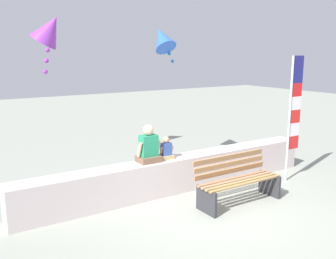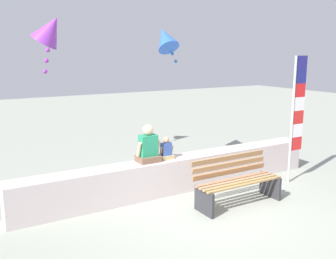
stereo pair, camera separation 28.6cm
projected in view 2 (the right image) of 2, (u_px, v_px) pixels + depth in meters
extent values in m
plane|color=gray|center=(217.00, 213.00, 6.66)|extent=(40.00, 40.00, 0.00)
cube|color=#C1B1B1|center=(178.00, 174.00, 7.73)|extent=(6.67, 0.50, 0.70)
cube|color=#9C7848|center=(246.00, 184.00, 6.80)|extent=(1.72, 0.08, 0.03)
cube|color=#A1814D|center=(241.00, 183.00, 6.89)|extent=(1.72, 0.08, 0.03)
cube|color=#A47D5A|center=(237.00, 181.00, 6.99)|extent=(1.72, 0.08, 0.03)
cube|color=#A5704C|center=(233.00, 179.00, 7.08)|extent=(1.72, 0.08, 0.03)
cube|color=#A27147|center=(230.00, 171.00, 7.15)|extent=(1.72, 0.05, 0.10)
cube|color=#A77C51|center=(229.00, 165.00, 7.14)|extent=(1.72, 0.05, 0.10)
cube|color=#9A714A|center=(229.00, 158.00, 7.14)|extent=(1.72, 0.05, 0.10)
cube|color=#2D2D33|center=(204.00, 202.00, 6.59)|extent=(0.05, 0.53, 0.45)
cube|color=#2D2D33|center=(270.00, 186.00, 7.38)|extent=(0.05, 0.53, 0.45)
cube|color=brown|center=(148.00, 159.00, 7.34)|extent=(0.43, 0.35, 0.12)
cube|color=#24885F|center=(148.00, 145.00, 7.29)|extent=(0.33, 0.22, 0.41)
cylinder|color=#DBB08C|center=(139.00, 149.00, 7.18)|extent=(0.07, 0.17, 0.30)
cylinder|color=#DBB08C|center=(158.00, 147.00, 7.39)|extent=(0.07, 0.17, 0.30)
sphere|color=#DBB08C|center=(148.00, 130.00, 7.23)|extent=(0.21, 0.21, 0.21)
cube|color=tan|center=(166.00, 157.00, 7.55)|extent=(0.27, 0.22, 0.07)
cube|color=#34509B|center=(166.00, 149.00, 7.52)|extent=(0.20, 0.13, 0.25)
cylinder|color=tan|center=(161.00, 151.00, 7.45)|extent=(0.04, 0.10, 0.18)
cylinder|color=tan|center=(172.00, 150.00, 7.58)|extent=(0.04, 0.10, 0.18)
sphere|color=tan|center=(166.00, 140.00, 7.48)|extent=(0.13, 0.13, 0.13)
cylinder|color=#B7B7BC|center=(292.00, 121.00, 7.99)|extent=(0.05, 0.05, 2.73)
cube|color=red|center=(296.00, 143.00, 8.18)|extent=(0.31, 0.02, 0.29)
cube|color=white|center=(297.00, 130.00, 8.12)|extent=(0.31, 0.02, 0.29)
cube|color=red|center=(298.00, 117.00, 8.07)|extent=(0.31, 0.02, 0.29)
cube|color=white|center=(299.00, 104.00, 8.01)|extent=(0.31, 0.02, 0.29)
cube|color=red|center=(300.00, 90.00, 7.95)|extent=(0.31, 0.02, 0.29)
cube|color=navy|center=(301.00, 77.00, 7.89)|extent=(0.31, 0.02, 0.29)
cube|color=navy|center=(302.00, 63.00, 7.84)|extent=(0.31, 0.02, 0.29)
cone|color=purple|center=(50.00, 30.00, 6.71)|extent=(0.86, 0.80, 0.70)
sphere|color=purple|center=(49.00, 40.00, 6.65)|extent=(0.08, 0.08, 0.08)
sphere|color=purple|center=(48.00, 50.00, 6.59)|extent=(0.08, 0.08, 0.08)
sphere|color=purple|center=(46.00, 61.00, 6.52)|extent=(0.08, 0.08, 0.08)
sphere|color=purple|center=(45.00, 71.00, 6.46)|extent=(0.08, 0.08, 0.08)
cone|color=blue|center=(165.00, 38.00, 8.91)|extent=(0.54, 0.76, 0.75)
sphere|color=#2774C2|center=(169.00, 46.00, 8.99)|extent=(0.08, 0.08, 0.08)
sphere|color=#2774C2|center=(172.00, 54.00, 9.08)|extent=(0.08, 0.08, 0.08)
sphere|color=#2774C2|center=(176.00, 61.00, 9.17)|extent=(0.08, 0.08, 0.08)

